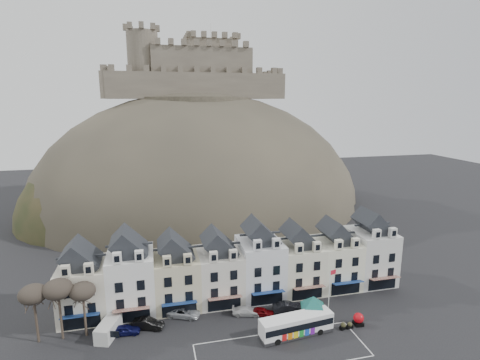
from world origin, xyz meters
name	(u,v)px	position (x,y,z in m)	size (l,w,h in m)	color
ground	(270,359)	(0.00, 0.00, 0.00)	(300.00, 300.00, 0.00)	black
coach_bay_markings	(281,350)	(2.00, 1.25, 0.00)	(22.00, 7.50, 0.01)	silver
townhouse_terrace	(241,266)	(0.15, 15.97, 5.30)	(54.40, 9.35, 11.80)	silver
castle_hill	(203,207)	(1.25, 68.95, 0.11)	(100.00, 76.00, 68.00)	#3A372D
castle	(194,71)	(0.51, 75.93, 40.19)	(50.20, 22.20, 22.00)	brown
tree_left_far	(33,295)	(-29.00, 10.50, 6.90)	(3.61, 3.61, 8.24)	#3D2F26
tree_left_mid	(58,290)	(-26.00, 10.50, 7.24)	(3.78, 3.78, 8.64)	#3D2F26
tree_left_near	(83,292)	(-23.00, 10.50, 6.55)	(3.43, 3.43, 7.84)	#3D2F26
bus	(296,324)	(5.04, 3.84, 1.62)	(10.58, 3.51, 2.93)	#262628
bus_shelter	(313,302)	(8.35, 5.81, 3.34)	(6.46, 6.46, 4.31)	black
red_buoy	(358,319)	(14.61, 3.94, 0.94)	(1.48, 1.48, 1.83)	black
flagpole	(330,290)	(11.29, 6.66, 4.42)	(1.09, 0.35, 7.75)	silver
white_van	(108,329)	(-20.00, 9.57, 1.06)	(3.46, 5.05, 2.12)	silver
planter_west	(343,326)	(12.00, 3.50, 0.49)	(1.12, 0.75, 1.02)	black
planter_east	(350,325)	(13.00, 3.50, 0.46)	(0.97, 0.66, 0.95)	black
car_navy	(126,330)	(-17.77, 9.50, 0.66)	(1.57, 3.90, 1.33)	#0D0E41
car_black	(148,324)	(-14.80, 10.15, 0.74)	(1.57, 4.50, 1.48)	black
car_silver	(184,312)	(-9.60, 12.00, 0.69)	(2.30, 4.92, 1.39)	#B5B8BD
car_white	(246,311)	(-0.40, 10.23, 0.62)	(1.74, 4.28, 1.24)	silver
car_maroon	(262,312)	(1.82, 9.50, 0.61)	(1.44, 3.58, 1.22)	#590507
car_charcoal	(288,307)	(6.00, 9.50, 0.76)	(1.61, 4.61, 1.52)	black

